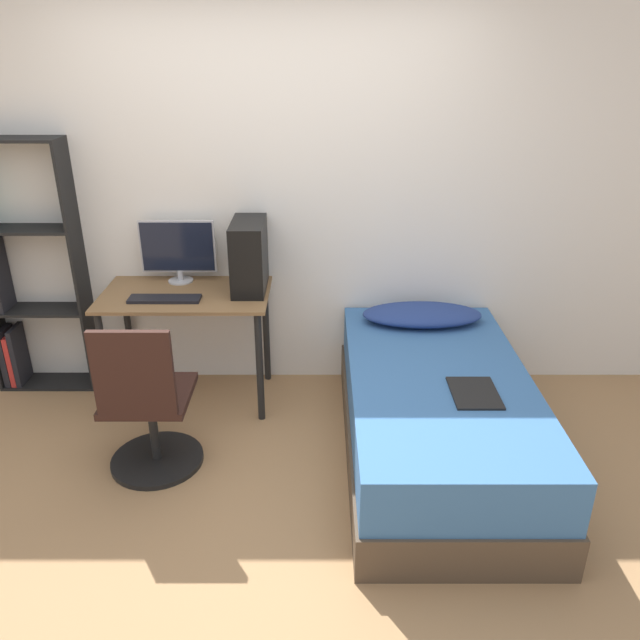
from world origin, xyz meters
TOP-DOWN VIEW (x-y plane):
  - ground_plane at (0.00, 0.00)m, footprint 14.00×14.00m
  - wall_back at (0.00, 1.54)m, footprint 8.00×0.05m
  - desk at (-0.55, 1.21)m, footprint 1.05×0.61m
  - bookshelf at (-1.69, 1.40)m, footprint 0.65×0.23m
  - office_chair at (-0.63, 0.44)m, footprint 0.52×0.52m
  - bed at (0.96, 0.57)m, footprint 1.01×1.89m
  - pillow at (0.96, 1.25)m, footprint 0.77×0.36m
  - magazine at (1.10, 0.36)m, footprint 0.24×0.32m
  - monitor at (-0.62, 1.41)m, footprint 0.48×0.16m
  - keyboard at (-0.65, 1.08)m, footprint 0.43×0.12m
  - pc_tower at (-0.14, 1.28)m, footprint 0.20×0.42m

SIDE VIEW (x-z plane):
  - ground_plane at x=0.00m, z-range 0.00..0.00m
  - bed at x=0.96m, z-range 0.00..0.53m
  - office_chair at x=-0.63m, z-range -0.11..0.82m
  - magazine at x=1.10m, z-range 0.54..0.55m
  - pillow at x=0.96m, z-range 0.54..0.65m
  - desk at x=-0.55m, z-range 0.26..1.02m
  - keyboard at x=-0.65m, z-range 0.76..0.78m
  - bookshelf at x=-1.69m, z-range -0.07..1.61m
  - pc_tower at x=-0.14m, z-range 0.76..1.20m
  - monitor at x=-0.62m, z-range 0.77..1.18m
  - wall_back at x=0.00m, z-range 0.00..2.50m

